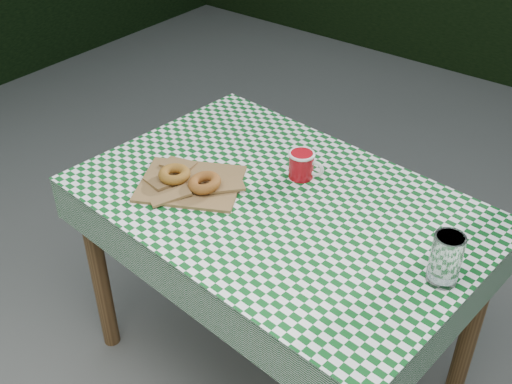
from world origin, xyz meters
TOP-DOWN VIEW (x-y plane):
  - ground at (0.00, 0.00)m, footprint 60.00×60.00m
  - table at (0.04, -0.03)m, footprint 1.26×0.91m
  - tablecloth at (0.04, -0.03)m, footprint 1.29×0.93m
  - paper_bag at (-0.22, -0.13)m, footprint 0.39×0.36m
  - bagel_front at (-0.27, -0.15)m, footprint 0.12×0.12m
  - bagel_back at (-0.17, -0.13)m, footprint 0.14×0.14m
  - coffee_mug at (0.02, 0.12)m, footprint 0.18×0.18m
  - drinking_glass at (0.57, -0.06)m, footprint 0.11×0.11m

SIDE VIEW (x-z plane):
  - ground at x=0.00m, z-range 0.00..0.00m
  - table at x=0.04m, z-range 0.00..0.75m
  - tablecloth at x=0.04m, z-range 0.75..0.76m
  - paper_bag at x=-0.22m, z-range 0.76..0.77m
  - bagel_front at x=-0.27m, z-range 0.77..0.80m
  - bagel_back at x=-0.17m, z-range 0.77..0.80m
  - coffee_mug at x=0.02m, z-range 0.76..0.84m
  - drinking_glass at x=0.57m, z-range 0.76..0.90m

